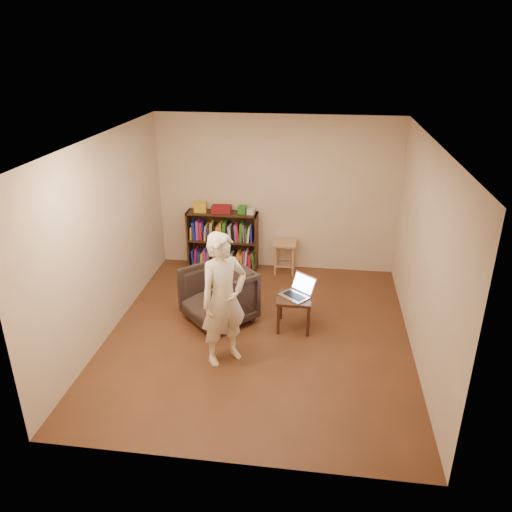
# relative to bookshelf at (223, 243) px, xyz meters

# --- Properties ---
(floor) EXTENTS (4.50, 4.50, 0.00)m
(floor) POSITION_rel_bookshelf_xyz_m (0.90, -2.09, -0.44)
(floor) COLOR #4D2E18
(floor) RESTS_ON ground
(ceiling) EXTENTS (4.50, 4.50, 0.00)m
(ceiling) POSITION_rel_bookshelf_xyz_m (0.90, -2.09, 2.16)
(ceiling) COLOR white
(ceiling) RESTS_ON wall_back
(wall_back) EXTENTS (4.00, 0.00, 4.00)m
(wall_back) POSITION_rel_bookshelf_xyz_m (0.90, 0.16, 0.86)
(wall_back) COLOR beige
(wall_back) RESTS_ON floor
(wall_left) EXTENTS (0.00, 4.50, 4.50)m
(wall_left) POSITION_rel_bookshelf_xyz_m (-1.10, -2.09, 0.86)
(wall_left) COLOR beige
(wall_left) RESTS_ON floor
(wall_right) EXTENTS (0.00, 4.50, 4.50)m
(wall_right) POSITION_rel_bookshelf_xyz_m (2.90, -2.09, 0.86)
(wall_right) COLOR beige
(wall_right) RESTS_ON floor
(bookshelf) EXTENTS (1.20, 0.30, 1.00)m
(bookshelf) POSITION_rel_bookshelf_xyz_m (0.00, 0.00, 0.00)
(bookshelf) COLOR black
(bookshelf) RESTS_ON floor
(box_yellow) EXTENTS (0.21, 0.16, 0.16)m
(box_yellow) POSITION_rel_bookshelf_xyz_m (-0.36, -0.03, 0.64)
(box_yellow) COLOR gold
(box_yellow) RESTS_ON bookshelf
(red_cloth) EXTENTS (0.34, 0.26, 0.11)m
(red_cloth) POSITION_rel_bookshelf_xyz_m (-0.01, -0.00, 0.61)
(red_cloth) COLOR maroon
(red_cloth) RESTS_ON bookshelf
(box_green) EXTENTS (0.13, 0.13, 0.13)m
(box_green) POSITION_rel_bookshelf_xyz_m (0.34, -0.02, 0.63)
(box_green) COLOR #266D1D
(box_green) RESTS_ON bookshelf
(box_white) EXTENTS (0.12, 0.12, 0.09)m
(box_white) POSITION_rel_bookshelf_xyz_m (0.49, -0.04, 0.60)
(box_white) COLOR silver
(box_white) RESTS_ON bookshelf
(stool) EXTENTS (0.38, 0.38, 0.55)m
(stool) POSITION_rel_bookshelf_xyz_m (1.08, -0.06, 0.00)
(stool) COLOR tan
(stool) RESTS_ON floor
(armchair) EXTENTS (1.20, 1.20, 0.78)m
(armchair) POSITION_rel_bookshelf_xyz_m (0.29, -1.80, -0.05)
(armchair) COLOR #2F241F
(armchair) RESTS_ON floor
(side_table) EXTENTS (0.46, 0.46, 0.47)m
(side_table) POSITION_rel_bookshelf_xyz_m (1.35, -1.84, -0.05)
(side_table) COLOR black
(side_table) RESTS_ON floor
(laptop) EXTENTS (0.52, 0.52, 0.26)m
(laptop) POSITION_rel_bookshelf_xyz_m (1.39, -1.79, 0.09)
(laptop) COLOR silver
(laptop) RESTS_ON side_table
(person) EXTENTS (0.72, 0.70, 1.67)m
(person) POSITION_rel_bookshelf_xyz_m (0.56, -2.70, 0.40)
(person) COLOR beige
(person) RESTS_ON floor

